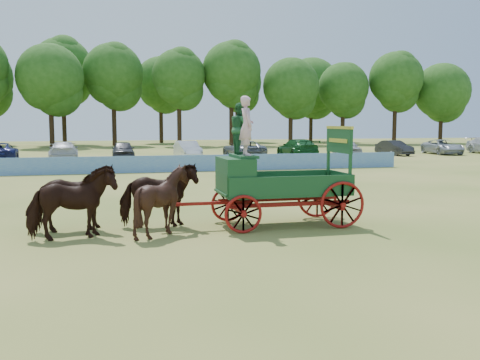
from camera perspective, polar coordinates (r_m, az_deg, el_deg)
name	(u,v)px	position (r m, az deg, el deg)	size (l,w,h in m)	color
ground	(351,219)	(17.64, 11.80, -4.11)	(160.00, 160.00, 0.00)	tan
horse_lead_left	(72,204)	(14.85, -17.51, -2.43)	(1.04, 2.27, 1.92)	black
horse_lead_right	(74,198)	(15.93, -17.30, -1.86)	(1.04, 2.27, 1.92)	black
horse_wheel_left	(163,200)	(14.90, -8.26, -2.17)	(1.55, 1.75, 1.92)	black
horse_wheel_right	(159,195)	(15.98, -8.67, -1.62)	(1.04, 2.27, 1.92)	black
farm_dray	(259,171)	(15.94, 2.09, 0.97)	(5.99, 2.00, 3.85)	maroon
sponsor_banner	(212,163)	(34.34, -3.01, 1.83)	(26.00, 0.08, 1.05)	blue
parked_cars	(234,149)	(46.94, -0.61, 3.30)	(58.03, 6.58, 1.64)	silver
treeline	(126,77)	(76.17, -12.04, 10.74)	(93.86, 22.19, 15.25)	#382314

